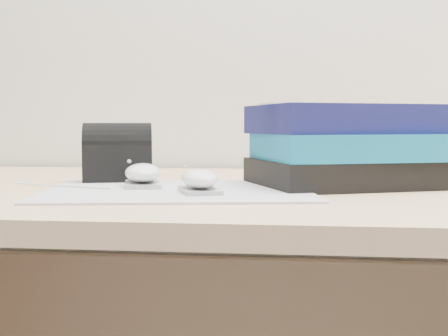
# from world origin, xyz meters

# --- Properties ---
(desk) EXTENTS (1.60, 0.80, 0.73)m
(desk) POSITION_xyz_m (0.00, 1.64, 0.50)
(desk) COLOR tan
(desk) RESTS_ON ground
(mousepad) EXTENTS (0.44, 0.37, 0.00)m
(mousepad) POSITION_xyz_m (-0.17, 1.47, 0.73)
(mousepad) COLOR gray
(mousepad) RESTS_ON desk
(mouse_rear) EXTENTS (0.08, 0.11, 0.04)m
(mouse_rear) POSITION_xyz_m (-0.23, 1.52, 0.75)
(mouse_rear) COLOR #9C9C9F
(mouse_rear) RESTS_ON mousepad
(mouse_front) EXTENTS (0.08, 0.11, 0.04)m
(mouse_front) POSITION_xyz_m (-0.13, 1.44, 0.75)
(mouse_front) COLOR #9A9A9D
(mouse_front) RESTS_ON mousepad
(usb_cable) EXTENTS (0.18, 0.07, 0.00)m
(usb_cable) POSITION_xyz_m (-0.36, 1.50, 0.73)
(usb_cable) COLOR white
(usb_cable) RESTS_ON mousepad
(book_stack) EXTENTS (0.33, 0.30, 0.13)m
(book_stack) POSITION_xyz_m (0.09, 1.59, 0.80)
(book_stack) COLOR black
(book_stack) RESTS_ON desk
(pouch) EXTENTS (0.13, 0.11, 0.10)m
(pouch) POSITION_xyz_m (-0.30, 1.61, 0.78)
(pouch) COLOR black
(pouch) RESTS_ON desk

